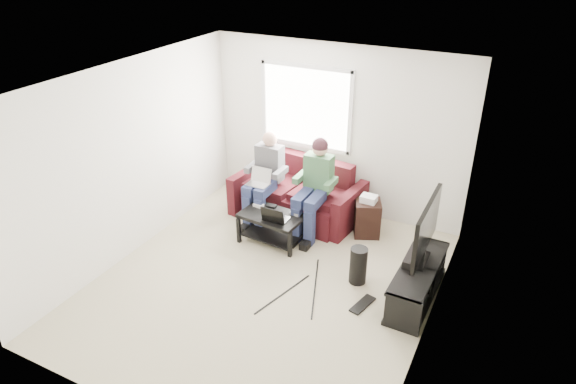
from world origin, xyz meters
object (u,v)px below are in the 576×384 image
(sofa, at_px, (299,196))
(tv_stand, at_px, (417,283))
(coffee_table, at_px, (272,222))
(subwoofer, at_px, (358,265))
(end_table, at_px, (367,217))
(tv, at_px, (426,229))

(sofa, xyz_separation_m, tv_stand, (2.15, -1.18, -0.12))
(sofa, height_order, coffee_table, sofa)
(subwoofer, xyz_separation_m, end_table, (-0.27, 1.14, 0.04))
(coffee_table, bearing_deg, tv_stand, -8.43)
(coffee_table, relative_size, subwoofer, 1.85)
(coffee_table, height_order, tv, tv)
(end_table, bearing_deg, coffee_table, -145.45)
(tv_stand, bearing_deg, tv, 91.47)
(coffee_table, distance_m, end_table, 1.39)
(coffee_table, bearing_deg, sofa, 89.30)
(coffee_table, height_order, subwoofer, subwoofer)
(tv_stand, distance_m, subwoofer, 0.74)
(coffee_table, relative_size, end_table, 1.44)
(coffee_table, height_order, tv_stand, tv_stand)
(subwoofer, bearing_deg, tv_stand, 2.31)
(tv_stand, xyz_separation_m, subwoofer, (-0.74, -0.03, 0.04))
(sofa, bearing_deg, end_table, -3.38)
(sofa, xyz_separation_m, end_table, (1.14, -0.07, -0.04))
(tv_stand, distance_m, end_table, 1.51)
(tv_stand, height_order, tv, tv)
(subwoofer, height_order, end_table, end_table)
(coffee_table, distance_m, subwoofer, 1.47)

